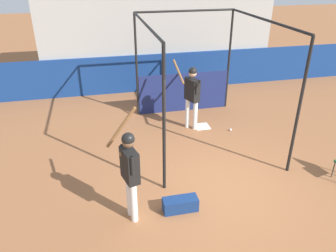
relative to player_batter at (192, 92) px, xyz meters
name	(u,v)px	position (x,y,z in m)	size (l,w,h in m)	color
ground_plane	(222,189)	(-0.16, -3.01, -1.15)	(60.00, 60.00, 0.00)	#935B38
outfield_wall	(162,72)	(-0.16, 3.45, -0.45)	(24.00, 0.12, 1.39)	navy
bleacher_section	(152,34)	(-0.16, 5.51, 0.58)	(8.70, 4.00, 3.47)	#9E9E99
batting_cage	(192,78)	(0.12, 0.45, 0.27)	(3.08, 4.05, 3.21)	black
home_plate	(202,126)	(0.36, 0.00, -1.14)	(0.44, 0.44, 0.02)	white
player_batter	(192,92)	(0.00, 0.00, 0.00)	(0.64, 0.82, 1.99)	white
player_waiting	(130,168)	(-2.19, -3.44, -0.01)	(0.60, 0.73, 2.20)	white
equipment_bag	(180,204)	(-1.23, -3.45, -1.01)	(0.70, 0.28, 0.28)	navy
baseball	(231,130)	(1.10, -0.45, -1.11)	(0.07, 0.07, 0.07)	white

